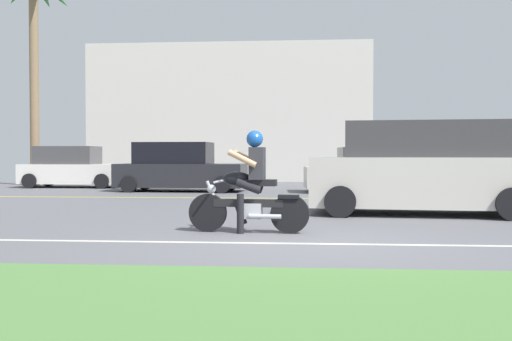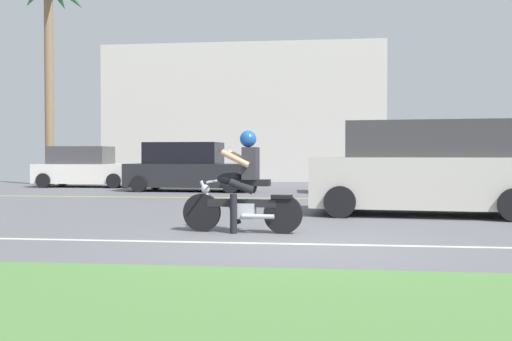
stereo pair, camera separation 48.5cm
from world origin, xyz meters
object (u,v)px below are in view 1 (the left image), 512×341
at_px(parked_car_1, 179,169).
at_px(parked_car_0, 72,168).
at_px(motorcyclist, 249,190).
at_px(parked_car_2, 372,171).
at_px(suv_nearby, 422,170).

bearing_deg(parked_car_1, parked_car_0, 155.33).
bearing_deg(motorcyclist, parked_car_1, 107.86).
height_order(parked_car_0, parked_car_2, parked_car_0).
distance_m(motorcyclist, suv_nearby, 4.67).
bearing_deg(parked_car_0, motorcyclist, -57.65).
xyz_separation_m(parked_car_1, parked_car_2, (6.57, -0.04, -0.07)).
bearing_deg(suv_nearby, motorcyclist, -136.15).
bearing_deg(parked_car_2, motorcyclist, -106.47).
xyz_separation_m(motorcyclist, parked_car_1, (-3.43, 10.66, 0.08)).
xyz_separation_m(motorcyclist, parked_car_0, (-8.11, 12.80, 0.04)).
xyz_separation_m(motorcyclist, parked_car_2, (3.14, 10.62, 0.01)).
relative_size(parked_car_0, parked_car_1, 0.86).
bearing_deg(motorcyclist, parked_car_2, 73.53).
bearing_deg(parked_car_1, suv_nearby, -47.52).
xyz_separation_m(suv_nearby, parked_car_2, (-0.23, 7.38, -0.24)).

